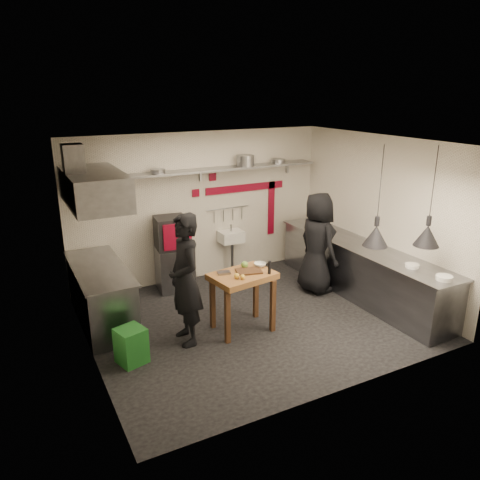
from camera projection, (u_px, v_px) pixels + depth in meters
name	position (u px, v px, depth m)	size (l,w,h in m)	color
floor	(254.00, 320.00, 7.49)	(5.00, 5.00, 0.00)	black
ceiling	(256.00, 143.00, 6.63)	(5.00, 5.00, 0.00)	beige
wall_back	(201.00, 207.00, 8.83)	(5.00, 0.04, 2.80)	silver
wall_front	(346.00, 286.00, 5.29)	(5.00, 0.04, 2.80)	silver
wall_left	(84.00, 264.00, 5.96)	(0.04, 4.20, 2.80)	silver
wall_right	(380.00, 217.00, 8.16)	(0.04, 4.20, 2.80)	silver
red_band_horiz	(245.00, 188.00, 9.15)	(1.70, 0.02, 0.14)	maroon
red_band_vert	(271.00, 208.00, 9.56)	(0.14, 0.02, 1.10)	maroon
red_tile_a	(213.00, 177.00, 8.75)	(0.14, 0.02, 0.14)	maroon
red_tile_b	(196.00, 193.00, 8.68)	(0.14, 0.02, 0.14)	maroon
back_shelf	(204.00, 170.00, 8.46)	(4.60, 0.34, 0.04)	slate
shelf_bracket_left	(95.00, 184.00, 7.78)	(0.04, 0.06, 0.24)	slate
shelf_bracket_mid	(200.00, 175.00, 8.61)	(0.04, 0.06, 0.24)	slate
shelf_bracket_right	(287.00, 167.00, 9.45)	(0.04, 0.06, 0.24)	slate
pan_far_left	(113.00, 174.00, 7.72)	(0.29, 0.29, 0.09)	slate
pan_mid_left	(158.00, 171.00, 8.06)	(0.26, 0.26, 0.07)	slate
stock_pot	(245.00, 160.00, 8.80)	(0.33, 0.33, 0.20)	slate
pan_right	(278.00, 161.00, 9.14)	(0.27, 0.27, 0.08)	slate
oven_stand	(175.00, 268.00, 8.55)	(0.63, 0.58, 0.80)	slate
combi_oven	(171.00, 233.00, 8.30)	(0.54, 0.50, 0.58)	black
oven_door	(178.00, 237.00, 8.09)	(0.50, 0.03, 0.46)	maroon
oven_glass	(175.00, 236.00, 8.09)	(0.34, 0.02, 0.34)	black
hand_sink	(231.00, 237.00, 9.11)	(0.46, 0.34, 0.22)	silver
sink_tap	(231.00, 228.00, 9.06)	(0.03, 0.03, 0.14)	slate
sink_drain	(232.00, 258.00, 9.22)	(0.06, 0.06, 0.66)	slate
utensil_rail	(228.00, 208.00, 9.06)	(0.02, 0.02, 0.90)	slate
counter_right	(360.00, 271.00, 8.30)	(0.70, 3.80, 0.90)	slate
counter_right_top	(362.00, 246.00, 8.16)	(0.76, 3.90, 0.03)	slate
plate_stack	(444.00, 278.00, 6.66)	(0.23, 0.23, 0.07)	silver
small_bowl_right	(412.00, 266.00, 7.13)	(0.21, 0.21, 0.05)	silver
counter_left	(101.00, 296.00, 7.30)	(0.70, 1.90, 0.90)	slate
counter_left_top	(99.00, 268.00, 7.15)	(0.76, 2.00, 0.03)	slate
extractor_hood	(94.00, 188.00, 6.79)	(0.78, 1.60, 0.50)	slate
hood_duct	(73.00, 162.00, 6.56)	(0.28, 0.28, 0.50)	slate
green_bin	(131.00, 346.00, 6.27)	(0.35, 0.35, 0.50)	#195C1E
prep_table	(242.00, 302.00, 7.07)	(0.92, 0.64, 0.92)	olive
cutting_board	(249.00, 271.00, 6.98)	(0.37, 0.26, 0.03)	#462A18
pepper_mill	(269.00, 267.00, 6.89)	(0.05, 0.05, 0.20)	black
lemon_a	(237.00, 276.00, 6.73)	(0.08, 0.08, 0.08)	gold
lemon_b	(243.00, 277.00, 6.71)	(0.07, 0.07, 0.07)	gold
veg_ball	(245.00, 265.00, 7.13)	(0.11, 0.11, 0.11)	#6B9B38
steel_tray	(224.00, 273.00, 6.92)	(0.19, 0.13, 0.03)	slate
bowl	(260.00, 265.00, 7.19)	(0.19, 0.19, 0.06)	silver
heat_lamp_near	(379.00, 197.00, 6.68)	(0.37, 0.37, 1.49)	black
heat_lamp_far	(432.00, 197.00, 6.59)	(0.37, 0.37, 1.45)	black
chef_left	(185.00, 280.00, 6.58)	(0.70, 0.46, 1.93)	black
chef_right	(317.00, 243.00, 8.31)	(0.89, 0.58, 1.82)	black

